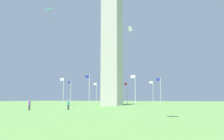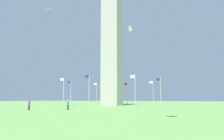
{
  "view_description": "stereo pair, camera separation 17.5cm",
  "coord_description": "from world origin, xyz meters",
  "px_view_note": "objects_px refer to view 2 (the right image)",
  "views": [
    {
      "loc": [
        -23.6,
        57.65,
        1.82
      ],
      "look_at": [
        0.0,
        0.0,
        9.86
      ],
      "focal_mm": 35.94,
      "sensor_mm": 36.0,
      "label": 1
    },
    {
      "loc": [
        -23.76,
        57.59,
        1.82
      ],
      "look_at": [
        0.0,
        0.0,
        9.86
      ],
      "focal_mm": 35.94,
      "sensor_mm": 36.0,
      "label": 2
    }
  ],
  "objects_px": {
    "flagpole_s": "(160,90)",
    "flagpole_e": "(89,89)",
    "person_purple_shirt": "(29,105)",
    "person_teal_shirt": "(68,105)",
    "kite_green_diamond": "(49,9)",
    "flagpole_sw": "(153,92)",
    "flagpole_n": "(71,92)",
    "flagpole_se": "(135,89)",
    "flagpole_w": "(127,92)",
    "flagpole_ne": "(63,90)",
    "obelisk_monument": "(112,28)",
    "kite_white_box": "(130,29)",
    "flagpole_nw": "(96,92)"
  },
  "relations": [
    {
      "from": "flagpole_s",
      "to": "flagpole_e",
      "type": "bearing_deg",
      "value": 45.0
    },
    {
      "from": "person_purple_shirt",
      "to": "person_teal_shirt",
      "type": "bearing_deg",
      "value": -66.9
    },
    {
      "from": "person_teal_shirt",
      "to": "flagpole_e",
      "type": "bearing_deg",
      "value": 11.87
    },
    {
      "from": "flagpole_s",
      "to": "kite_green_diamond",
      "type": "height_order",
      "value": "kite_green_diamond"
    },
    {
      "from": "flagpole_s",
      "to": "flagpole_sw",
      "type": "distance_m",
      "value": 10.24
    },
    {
      "from": "person_purple_shirt",
      "to": "flagpole_n",
      "type": "bearing_deg",
      "value": 15.7
    },
    {
      "from": "flagpole_e",
      "to": "flagpole_sw",
      "type": "relative_size",
      "value": 1.0
    },
    {
      "from": "flagpole_s",
      "to": "kite_green_diamond",
      "type": "relative_size",
      "value": 2.8
    },
    {
      "from": "flagpole_e",
      "to": "flagpole_se",
      "type": "relative_size",
      "value": 1.0
    },
    {
      "from": "person_purple_shirt",
      "to": "person_teal_shirt",
      "type": "distance_m",
      "value": 6.26
    },
    {
      "from": "flagpole_e",
      "to": "person_purple_shirt",
      "type": "relative_size",
      "value": 4.25
    },
    {
      "from": "flagpole_sw",
      "to": "flagpole_w",
      "type": "distance_m",
      "value": 10.24
    },
    {
      "from": "flagpole_n",
      "to": "flagpole_e",
      "type": "bearing_deg",
      "value": 135.0
    },
    {
      "from": "flagpole_ne",
      "to": "person_teal_shirt",
      "type": "bearing_deg",
      "value": 126.99
    },
    {
      "from": "flagpole_n",
      "to": "person_purple_shirt",
      "type": "xyz_separation_m",
      "value": [
        -10.63,
        28.64,
        -3.15
      ]
    },
    {
      "from": "obelisk_monument",
      "to": "kite_white_box",
      "type": "height_order",
      "value": "obelisk_monument"
    },
    {
      "from": "obelisk_monument",
      "to": "person_teal_shirt",
      "type": "bearing_deg",
      "value": 96.04
    },
    {
      "from": "flagpole_ne",
      "to": "flagpole_se",
      "type": "relative_size",
      "value": 1.0
    },
    {
      "from": "flagpole_ne",
      "to": "kite_green_diamond",
      "type": "xyz_separation_m",
      "value": [
        -0.16,
        7.01,
        18.81
      ]
    },
    {
      "from": "flagpole_w",
      "to": "flagpole_sw",
      "type": "bearing_deg",
      "value": 157.5
    },
    {
      "from": "flagpole_sw",
      "to": "kite_green_diamond",
      "type": "relative_size",
      "value": 2.8
    },
    {
      "from": "flagpole_s",
      "to": "flagpole_w",
      "type": "relative_size",
      "value": 1.0
    },
    {
      "from": "flagpole_e",
      "to": "kite_white_box",
      "type": "xyz_separation_m",
      "value": [
        -7.48,
        -6.87,
        14.96
      ]
    },
    {
      "from": "flagpole_se",
      "to": "flagpole_s",
      "type": "distance_m",
      "value": 10.24
    },
    {
      "from": "obelisk_monument",
      "to": "person_purple_shirt",
      "type": "xyz_separation_m",
      "value": [
        2.81,
        28.64,
        -21.19
      ]
    },
    {
      "from": "flagpole_n",
      "to": "obelisk_monument",
      "type": "bearing_deg",
      "value": 180.0
    },
    {
      "from": "flagpole_s",
      "to": "person_teal_shirt",
      "type": "bearing_deg",
      "value": 67.62
    },
    {
      "from": "flagpole_n",
      "to": "person_teal_shirt",
      "type": "distance_m",
      "value": 30.55
    },
    {
      "from": "obelisk_monument",
      "to": "flagpole_e",
      "type": "height_order",
      "value": "obelisk_monument"
    },
    {
      "from": "flagpole_w",
      "to": "flagpole_nw",
      "type": "relative_size",
      "value": 1.0
    },
    {
      "from": "flagpole_w",
      "to": "kite_green_diamond",
      "type": "bearing_deg",
      "value": 72.69
    },
    {
      "from": "flagpole_e",
      "to": "flagpole_se",
      "type": "bearing_deg",
      "value": -157.5
    },
    {
      "from": "flagpole_sw",
      "to": "person_teal_shirt",
      "type": "height_order",
      "value": "flagpole_sw"
    },
    {
      "from": "flagpole_n",
      "to": "flagpole_e",
      "type": "xyz_separation_m",
      "value": [
        -13.38,
        13.38,
        0.0
      ]
    },
    {
      "from": "flagpole_se",
      "to": "person_purple_shirt",
      "type": "xyz_separation_m",
      "value": [
        12.21,
        19.18,
        -3.15
      ]
    },
    {
      "from": "flagpole_s",
      "to": "person_teal_shirt",
      "type": "relative_size",
      "value": 4.35
    },
    {
      "from": "flagpole_se",
      "to": "flagpole_sw",
      "type": "relative_size",
      "value": 1.0
    },
    {
      "from": "obelisk_monument",
      "to": "person_purple_shirt",
      "type": "height_order",
      "value": "obelisk_monument"
    },
    {
      "from": "flagpole_nw",
      "to": "person_purple_shirt",
      "type": "height_order",
      "value": "flagpole_nw"
    },
    {
      "from": "flagpole_nw",
      "to": "person_teal_shirt",
      "type": "bearing_deg",
      "value": 109.19
    },
    {
      "from": "obelisk_monument",
      "to": "flagpole_ne",
      "type": "xyz_separation_m",
      "value": [
        9.53,
        9.46,
        -18.04
      ]
    },
    {
      "from": "flagpole_s",
      "to": "kite_white_box",
      "type": "relative_size",
      "value": 2.87
    },
    {
      "from": "flagpole_nw",
      "to": "flagpole_e",
      "type": "bearing_deg",
      "value": 112.5
    },
    {
      "from": "flagpole_n",
      "to": "kite_white_box",
      "type": "height_order",
      "value": "kite_white_box"
    },
    {
      "from": "flagpole_w",
      "to": "person_teal_shirt",
      "type": "height_order",
      "value": "flagpole_w"
    },
    {
      "from": "flagpole_se",
      "to": "person_teal_shirt",
      "type": "distance_m",
      "value": 17.86
    },
    {
      "from": "obelisk_monument",
      "to": "person_purple_shirt",
      "type": "relative_size",
      "value": 25.86
    },
    {
      "from": "obelisk_monument",
      "to": "person_purple_shirt",
      "type": "distance_m",
      "value": 35.74
    },
    {
      "from": "kite_green_diamond",
      "to": "flagpole_nw",
      "type": "bearing_deg",
      "value": -89.65
    },
    {
      "from": "flagpole_s",
      "to": "flagpole_sw",
      "type": "height_order",
      "value": "same"
    }
  ]
}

